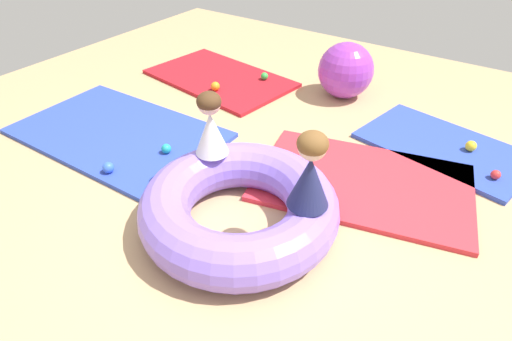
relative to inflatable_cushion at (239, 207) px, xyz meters
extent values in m
plane|color=tan|center=(0.14, 0.01, -0.17)|extent=(8.00, 8.00, 0.00)
cube|color=red|center=(0.51, 0.93, -0.15)|extent=(1.82, 1.40, 0.04)
cube|color=#2D47B7|center=(-1.65, 0.35, -0.15)|extent=(1.91, 1.20, 0.04)
cube|color=#2D47B7|center=(0.89, 1.81, -0.15)|extent=(1.50, 1.09, 0.04)
cube|color=#B21923|center=(-1.65, 1.86, -0.15)|extent=(1.76, 1.20, 0.04)
torus|color=#8466E0|center=(0.00, 0.00, 0.00)|extent=(1.34, 1.34, 0.35)
cone|color=navy|center=(0.45, 0.11, 0.34)|extent=(0.33, 0.33, 0.34)
sphere|color=beige|center=(0.45, 0.11, 0.59)|extent=(0.17, 0.17, 0.17)
ellipsoid|color=brown|center=(0.45, 0.11, 0.61)|extent=(0.18, 0.18, 0.14)
cone|color=white|center=(-0.40, 0.23, 0.33)|extent=(0.28, 0.28, 0.32)
sphere|color=beige|center=(-0.40, 0.23, 0.56)|extent=(0.16, 0.16, 0.16)
ellipsoid|color=#472D19|center=(-0.40, 0.23, 0.58)|extent=(0.17, 0.17, 0.13)
sphere|color=orange|center=(-1.45, 1.54, -0.08)|extent=(0.10, 0.10, 0.10)
sphere|color=blue|center=(-1.20, -0.12, -0.09)|extent=(0.09, 0.09, 0.09)
sphere|color=green|center=(-1.17, 2.08, -0.09)|extent=(0.08, 0.08, 0.08)
sphere|color=teal|center=(-1.02, 0.35, -0.09)|extent=(0.08, 0.08, 0.08)
sphere|color=yellow|center=(1.10, 1.84, -0.09)|extent=(0.09, 0.09, 0.09)
sphere|color=red|center=(1.35, 1.53, -0.10)|extent=(0.08, 0.08, 0.08)
sphere|color=purple|center=(-0.29, 2.28, 0.12)|extent=(0.58, 0.58, 0.58)
camera|label=1|loc=(1.33, -1.73, 1.87)|focal=30.00mm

